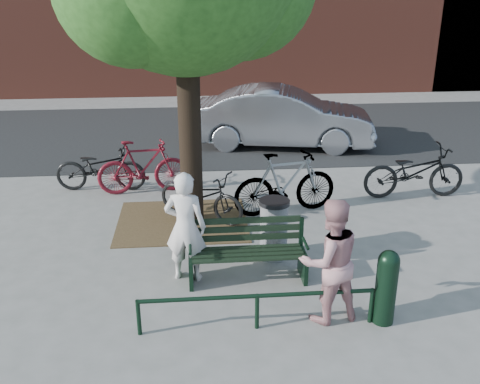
{
  "coord_description": "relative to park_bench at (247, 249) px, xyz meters",
  "views": [
    {
      "loc": [
        -0.73,
        -6.96,
        4.18
      ],
      "look_at": [
        -0.02,
        1.0,
        1.03
      ],
      "focal_mm": 40.0,
      "sensor_mm": 36.0,
      "label": 1
    }
  ],
  "objects": [
    {
      "name": "dirt_pit",
      "position": [
        -1.0,
        2.12,
        -0.47
      ],
      "size": [
        2.4,
        2.0,
        0.02
      ],
      "primitive_type": "cube",
      "color": "brown",
      "rests_on": "ground"
    },
    {
      "name": "person_left",
      "position": [
        -0.9,
        0.07,
        0.37
      ],
      "size": [
        0.7,
        0.54,
        1.7
      ],
      "primitive_type": "imported",
      "rotation": [
        0.0,
        0.0,
        2.9
      ],
      "color": "silver",
      "rests_on": "ground"
    },
    {
      "name": "road",
      "position": [
        0.0,
        8.42,
        -0.47
      ],
      "size": [
        40.0,
        7.0,
        0.01
      ],
      "primitive_type": "cube",
      "color": "black",
      "rests_on": "ground"
    },
    {
      "name": "bollard",
      "position": [
        1.67,
        -1.28,
        0.08
      ],
      "size": [
        0.28,
        0.28,
        1.04
      ],
      "color": "black",
      "rests_on": "ground"
    },
    {
      "name": "bicycle_d",
      "position": [
        0.97,
        2.36,
        0.14
      ],
      "size": [
        2.12,
        0.98,
        1.23
      ],
      "primitive_type": "imported",
      "rotation": [
        0.0,
        0.0,
        1.77
      ],
      "color": "gray",
      "rests_on": "ground"
    },
    {
      "name": "litter_bin",
      "position": [
        0.49,
        0.61,
        0.03
      ],
      "size": [
        0.49,
        0.49,
        1.0
      ],
      "color": "gray",
      "rests_on": "ground"
    },
    {
      "name": "guard_railing",
      "position": [
        0.0,
        -1.28,
        -0.08
      ],
      "size": [
        3.06,
        0.06,
        0.51
      ],
      "color": "black",
      "rests_on": "ground"
    },
    {
      "name": "park_bench",
      "position": [
        0.0,
        0.0,
        0.0
      ],
      "size": [
        1.74,
        0.54,
        0.97
      ],
      "color": "black",
      "rests_on": "ground"
    },
    {
      "name": "bicycle_a",
      "position": [
        -2.74,
        3.93,
        0.02
      ],
      "size": [
        1.96,
        0.82,
        1.0
      ],
      "primitive_type": "imported",
      "rotation": [
        0.0,
        0.0,
        1.49
      ],
      "color": "black",
      "rests_on": "ground"
    },
    {
      "name": "person_right",
      "position": [
        0.95,
        -1.13,
        0.37
      ],
      "size": [
        0.94,
        0.8,
        1.71
      ],
      "primitive_type": "imported",
      "rotation": [
        0.0,
        0.0,
        3.35
      ],
      "color": "tan",
      "rests_on": "ground"
    },
    {
      "name": "ground",
      "position": [
        0.0,
        -0.08,
        -0.48
      ],
      "size": [
        90.0,
        90.0,
        0.0
      ],
      "primitive_type": "plane",
      "color": "gray",
      "rests_on": "ground"
    },
    {
      "name": "bicycle_e",
      "position": [
        3.75,
        2.96,
        0.07
      ],
      "size": [
        2.1,
        0.75,
        1.1
      ],
      "primitive_type": "imported",
      "rotation": [
        0.0,
        0.0,
        1.56
      ],
      "color": "black",
      "rests_on": "ground"
    },
    {
      "name": "bicycle_c",
      "position": [
        -0.64,
        2.23,
        -0.0
      ],
      "size": [
        1.85,
        1.55,
        0.95
      ],
      "primitive_type": "imported",
      "rotation": [
        0.0,
        0.0,
        0.97
      ],
      "color": "black",
      "rests_on": "ground"
    },
    {
      "name": "parked_car",
      "position": [
        1.67,
        6.87,
        0.31
      ],
      "size": [
        5.03,
        2.55,
        1.58
      ],
      "primitive_type": "imported",
      "rotation": [
        0.0,
        0.0,
        1.38
      ],
      "color": "gray",
      "rests_on": "ground"
    },
    {
      "name": "bicycle_b",
      "position": [
        -1.81,
        3.69,
        0.1
      ],
      "size": [
        1.97,
        0.75,
        1.15
      ],
      "primitive_type": "imported",
      "rotation": [
        0.0,
        0.0,
        1.68
      ],
      "color": "#590C16",
      "rests_on": "ground"
    }
  ]
}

